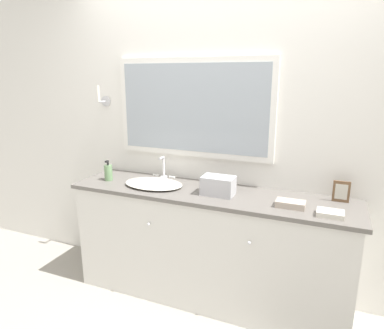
% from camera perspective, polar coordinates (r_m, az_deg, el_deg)
% --- Properties ---
extents(ground_plane, '(14.00, 14.00, 0.00)m').
position_cam_1_polar(ground_plane, '(2.78, 0.31, -24.25)').
color(ground_plane, '#9E998E').
extents(wall_back, '(8.00, 0.18, 2.55)m').
position_cam_1_polar(wall_back, '(2.76, 4.82, 4.90)').
color(wall_back, white).
rests_on(wall_back, ground_plane).
extents(vanity_counter, '(2.17, 0.53, 0.90)m').
position_cam_1_polar(vanity_counter, '(2.76, 2.70, -13.37)').
color(vanity_counter, silver).
rests_on(vanity_counter, ground_plane).
extents(sink_basin, '(0.48, 0.37, 0.21)m').
position_cam_1_polar(sink_basin, '(2.74, -6.36, -3.10)').
color(sink_basin, silver).
rests_on(sink_basin, vanity_counter).
extents(soap_bottle, '(0.07, 0.07, 0.17)m').
position_cam_1_polar(soap_bottle, '(2.93, -13.76, -1.29)').
color(soap_bottle, '#709966').
rests_on(soap_bottle, vanity_counter).
extents(appliance_box, '(0.24, 0.15, 0.14)m').
position_cam_1_polar(appliance_box, '(2.51, 4.37, -3.54)').
color(appliance_box, '#BCBCC1').
rests_on(appliance_box, vanity_counter).
extents(picture_frame, '(0.11, 0.01, 0.15)m').
position_cam_1_polar(picture_frame, '(2.58, 23.61, -4.16)').
color(picture_frame, brown).
rests_on(picture_frame, vanity_counter).
extents(hand_towel_near_sink, '(0.19, 0.11, 0.04)m').
position_cam_1_polar(hand_towel_near_sink, '(2.38, 16.10, -6.34)').
color(hand_towel_near_sink, '#B7A899').
rests_on(hand_towel_near_sink, vanity_counter).
extents(hand_towel_far_corner, '(0.16, 0.11, 0.03)m').
position_cam_1_polar(hand_towel_far_corner, '(2.32, 22.05, -7.58)').
color(hand_towel_far_corner, silver).
rests_on(hand_towel_far_corner, vanity_counter).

